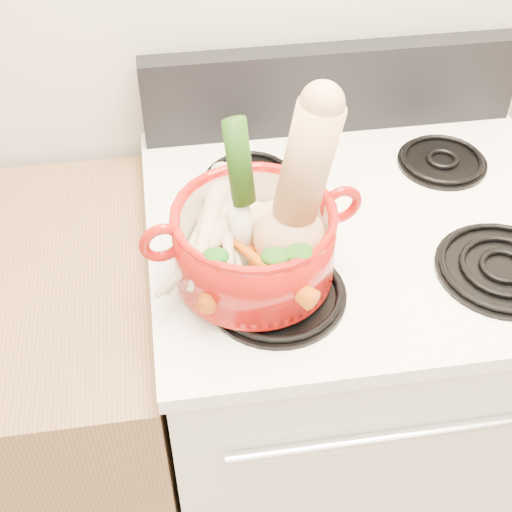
{
  "coord_description": "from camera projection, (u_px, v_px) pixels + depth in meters",
  "views": [
    {
      "loc": [
        -0.34,
        0.48,
        1.79
      ],
      "look_at": [
        -0.22,
        1.26,
        1.02
      ],
      "focal_mm": 50.0,
      "sensor_mm": 36.0,
      "label": 1
    }
  ],
  "objects": [
    {
      "name": "burner_back_right",
      "position": [
        442.0,
        160.0,
        1.39
      ],
      "size": [
        0.17,
        0.17,
        0.02
      ],
      "primitive_type": "cylinder",
      "color": "black",
      "rests_on": "cooktop"
    },
    {
      "name": "parsnip_2",
      "position": [
        230.0,
        231.0,
        1.14
      ],
      "size": [
        0.05,
        0.18,
        0.05
      ],
      "primitive_type": "cone",
      "rotation": [
        1.66,
        0.0,
        0.07
      ],
      "color": "beige",
      "rests_on": "dutch_oven"
    },
    {
      "name": "stove_body",
      "position": [
        343.0,
        383.0,
        1.62
      ],
      "size": [
        0.76,
        0.65,
        0.92
      ],
      "primitive_type": "cube",
      "color": "silver",
      "rests_on": "floor"
    },
    {
      "name": "squash",
      "position": [
        295.0,
        190.0,
        1.04
      ],
      "size": [
        0.2,
        0.17,
        0.31
      ],
      "primitive_type": null,
      "rotation": [
        0.0,
        0.16,
        -0.34
      ],
      "color": "tan",
      "rests_on": "dutch_oven"
    },
    {
      "name": "pot_handle_left",
      "position": [
        162.0,
        243.0,
        1.05
      ],
      "size": [
        0.07,
        0.03,
        0.07
      ],
      "primitive_type": "torus",
      "rotation": [
        1.57,
        0.0,
        0.16
      ],
      "color": "#9C0F0A",
      "rests_on": "dutch_oven"
    },
    {
      "name": "burner_front_right",
      "position": [
        503.0,
        267.0,
        1.18
      ],
      "size": [
        0.22,
        0.22,
        0.02
      ],
      "primitive_type": "cylinder",
      "color": "black",
      "rests_on": "cooktop"
    },
    {
      "name": "carrot_1",
      "position": [
        216.0,
        273.0,
        1.09
      ],
      "size": [
        0.07,
        0.15,
        0.04
      ],
      "primitive_type": "cone",
      "rotation": [
        1.66,
        0.0,
        -0.32
      ],
      "color": "#BB4F09",
      "rests_on": "dutch_oven"
    },
    {
      "name": "leek",
      "position": [
        241.0,
        193.0,
        1.07
      ],
      "size": [
        0.07,
        0.1,
        0.25
      ],
      "primitive_type": "cylinder",
      "rotation": [
        -0.22,
        0.0,
        0.36
      ],
      "color": "silver",
      "rests_on": "dutch_oven"
    },
    {
      "name": "carrot_2",
      "position": [
        268.0,
        270.0,
        1.08
      ],
      "size": [
        0.14,
        0.17,
        0.05
      ],
      "primitive_type": "cone",
      "rotation": [
        1.66,
        0.0,
        0.64
      ],
      "color": "#D2660A",
      "rests_on": "dutch_oven"
    },
    {
      "name": "oven_handle",
      "position": [
        409.0,
        436.0,
        1.15
      ],
      "size": [
        0.6,
        0.02,
        0.02
      ],
      "primitive_type": "cylinder",
      "rotation": [
        0.0,
        1.57,
        0.0
      ],
      "color": "silver",
      "rests_on": "stove_body"
    },
    {
      "name": "pot_handle_right",
      "position": [
        341.0,
        204.0,
        1.11
      ],
      "size": [
        0.07,
        0.03,
        0.07
      ],
      "primitive_type": "torus",
      "rotation": [
        1.57,
        0.0,
        0.16
      ],
      "color": "#9C0F0A",
      "rests_on": "dutch_oven"
    },
    {
      "name": "burner_front_left",
      "position": [
        277.0,
        292.0,
        1.14
      ],
      "size": [
        0.22,
        0.22,
        0.02
      ],
      "primitive_type": "cylinder",
      "color": "black",
      "rests_on": "cooktop"
    },
    {
      "name": "burner_back_left",
      "position": [
        250.0,
        178.0,
        1.35
      ],
      "size": [
        0.17,
        0.17,
        0.02
      ],
      "primitive_type": "cylinder",
      "color": "black",
      "rests_on": "cooktop"
    },
    {
      "name": "dutch_oven",
      "position": [
        254.0,
        243.0,
        1.11
      ],
      "size": [
        0.29,
        0.29,
        0.12
      ],
      "primitive_type": "cylinder",
      "rotation": [
        0.0,
        0.0,
        0.16
      ],
      "color": "#9C0F0A",
      "rests_on": "burner_front_left"
    },
    {
      "name": "control_backsplash",
      "position": [
        332.0,
        89.0,
        1.43
      ],
      "size": [
        0.76,
        0.05,
        0.18
      ],
      "primitive_type": "cube",
      "color": "black",
      "rests_on": "cooktop"
    },
    {
      "name": "parsnip_5",
      "position": [
        209.0,
        226.0,
        1.11
      ],
      "size": [
        0.13,
        0.25,
        0.07
      ],
      "primitive_type": "cone",
      "rotation": [
        1.66,
        0.0,
        -0.33
      ],
      "color": "beige",
      "rests_on": "dutch_oven"
    },
    {
      "name": "carrot_0",
      "position": [
        255.0,
        260.0,
        1.11
      ],
      "size": [
        0.07,
        0.17,
        0.05
      ],
      "primitive_type": "cone",
      "rotation": [
        1.66,
        0.0,
        0.21
      ],
      "color": "#DC5A0B",
      "rests_on": "dutch_oven"
    },
    {
      "name": "parsnip_4",
      "position": [
        226.0,
        227.0,
        1.12
      ],
      "size": [
        0.04,
        0.2,
        0.06
      ],
      "primitive_type": "cone",
      "rotation": [
        1.66,
        0.0,
        -0.02
      ],
      "color": "beige",
      "rests_on": "dutch_oven"
    },
    {
      "name": "parsnip_0",
      "position": [
        201.0,
        234.0,
        1.15
      ],
      "size": [
        0.17,
        0.24,
        0.07
      ],
      "primitive_type": "cone",
      "rotation": [
        1.66,
        0.0,
        -0.53
      ],
      "color": "beige",
      "rests_on": "dutch_oven"
    },
    {
      "name": "parsnip_3",
      "position": [
        196.0,
        255.0,
        1.09
      ],
      "size": [
        0.16,
        0.16,
        0.06
      ],
      "primitive_type": "cone",
      "rotation": [
        1.66,
        0.0,
        -0.81
      ],
      "color": "beige",
      "rests_on": "dutch_oven"
    },
    {
      "name": "cooktop",
      "position": [
        365.0,
        226.0,
        1.29
      ],
      "size": [
        0.78,
        0.67,
        0.03
      ],
      "primitive_type": "cube",
      "color": "white",
      "rests_on": "stove_body"
    },
    {
      "name": "ginger",
      "position": [
        253.0,
        218.0,
        1.17
      ],
      "size": [
        0.11,
        0.1,
        0.05
      ],
      "primitive_type": "ellipsoid",
      "rotation": [
        0.0,
        0.0,
        -0.43
      ],
      "color": "tan",
      "rests_on": "dutch_oven"
    },
    {
      "name": "parsnip_1",
      "position": [
        203.0,
        234.0,
        1.14
      ],
      "size": [
        0.11,
        0.22,
        0.06
      ],
      "primitive_type": "cone",
      "rotation": [
        1.66,
        0.0,
        -0.31
      ],
      "color": "beige",
      "rests_on": "dutch_oven"
    }
  ]
}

